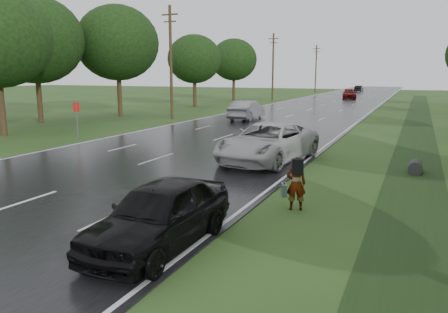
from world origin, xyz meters
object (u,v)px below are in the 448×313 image
Objects in this scene: dark_sedan at (160,214)px; silver_sedan at (247,110)px; pedestrian at (295,183)px; white_pickup at (268,142)px; road_sign at (77,113)px.

silver_sedan is at bearing 107.86° from dark_sedan.
pedestrian is 0.32× the size of silver_sedan.
road_sign is at bearing 178.56° from white_pickup.
road_sign is at bearing 66.42° from silver_sedan.
pedestrian is (16.68, -9.01, -0.79)m from road_sign.
white_pickup reaches higher than silver_sedan.
dark_sedan is at bearing -77.06° from white_pickup.
road_sign reaches higher than pedestrian.
road_sign reaches higher than white_pickup.
silver_sedan is at bearing -86.89° from pedestrian.
pedestrian is at bearing -28.36° from road_sign.
pedestrian is 7.37m from white_pickup.
dark_sedan is (14.50, -13.19, -0.80)m from road_sign.
pedestrian is at bearing 112.94° from silver_sedan.
silver_sedan reaches higher than dark_sedan.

